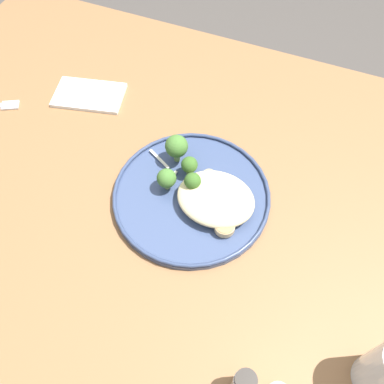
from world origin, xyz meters
TOP-DOWN VIEW (x-y plane):
  - ground at (0.00, 0.00)m, footprint 6.00×6.00m
  - wooden_dining_table at (0.00, 0.00)m, footprint 1.40×1.00m
  - dinner_plate at (-0.00, -0.04)m, footprint 0.29×0.29m
  - noodle_bed at (-0.05, -0.03)m, footprint 0.14×0.12m
  - seared_scallop_rear_pale at (-0.05, -0.07)m, footprint 0.02×0.02m
  - seared_scallop_left_edge at (0.00, -0.03)m, footprint 0.03×0.03m
  - seared_scallop_right_edge at (-0.05, -0.03)m, footprint 0.03×0.03m
  - seared_scallop_half_hidden at (-0.02, -0.08)m, footprint 0.02×0.02m
  - seared_scallop_center_golden at (-0.08, 0.01)m, footprint 0.04×0.04m
  - broccoli_floret_split_head at (0.02, -0.08)m, footprint 0.03×0.03m
  - broccoli_floret_beside_noodles at (0.00, -0.04)m, footprint 0.03×0.03m
  - broccoli_floret_rear_charred at (0.06, -0.10)m, footprint 0.04×0.04m
  - broccoli_floret_small_sprig at (0.05, -0.03)m, footprint 0.04×0.04m
  - onion_sliver_pale_crescent at (-0.01, -0.06)m, footprint 0.04×0.05m
  - onion_sliver_curled_piece at (0.05, -0.05)m, footprint 0.01×0.04m
  - onion_sliver_short_strip at (0.09, -0.09)m, footprint 0.05×0.03m
  - folded_napkin at (0.31, -0.19)m, footprint 0.17×0.12m
  - pepper_shaker at (-0.19, 0.24)m, footprint 0.03×0.03m

SIDE VIEW (x-z plane):
  - ground at x=0.00m, z-range 0.00..0.00m
  - wooden_dining_table at x=0.00m, z-range 0.29..1.03m
  - folded_napkin at x=0.31m, z-range 0.74..0.75m
  - dinner_plate at x=0.00m, z-range 0.74..0.76m
  - onion_sliver_pale_crescent at x=-0.01m, z-range 0.75..0.76m
  - onion_sliver_curled_piece at x=0.05m, z-range 0.75..0.76m
  - onion_sliver_short_strip at x=0.09m, z-range 0.75..0.76m
  - seared_scallop_right_edge at x=-0.05m, z-range 0.75..0.77m
  - seared_scallop_rear_pale at x=-0.05m, z-range 0.75..0.77m
  - seared_scallop_half_hidden at x=-0.02m, z-range 0.75..0.77m
  - seared_scallop_left_edge at x=0.00m, z-range 0.75..0.77m
  - seared_scallop_center_golden at x=-0.08m, z-range 0.75..0.77m
  - noodle_bed at x=-0.05m, z-range 0.75..0.79m
  - pepper_shaker at x=-0.19m, z-range 0.74..0.81m
  - broccoli_floret_split_head at x=0.02m, z-range 0.75..0.80m
  - broccoli_floret_small_sprig at x=0.05m, z-range 0.75..0.80m
  - broccoli_floret_beside_noodles at x=0.00m, z-range 0.76..0.81m
  - broccoli_floret_rear_charred at x=0.06m, z-range 0.76..0.82m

